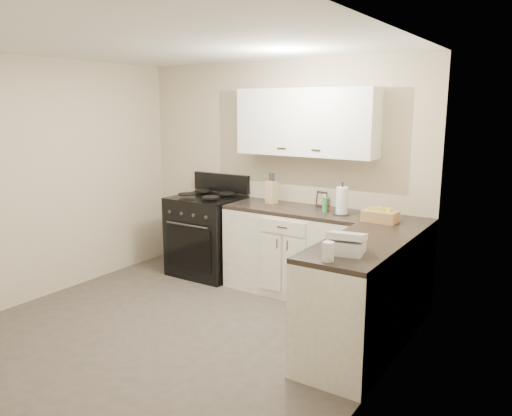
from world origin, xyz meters
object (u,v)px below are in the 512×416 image
Objects in this scene: stove at (207,237)px; countertop_grill at (345,246)px; knife_block at (272,192)px; wicker_basket at (380,216)px; paper_towel at (342,201)px.

countertop_grill is (2.28, -1.22, 0.53)m from stove.
wicker_basket is (1.33, -0.22, -0.07)m from knife_block.
stove is 3.50× the size of paper_towel.
countertop_grill reaches higher than stove.
paper_towel is 1.35m from countertop_grill.
paper_towel reaches higher than countertop_grill.
paper_towel is (1.72, 0.00, 0.62)m from stove.
knife_block is 0.80× the size of wicker_basket.
wicker_basket is at bearing -1.85° from knife_block.
paper_towel is 0.45m from wicker_basket.
wicker_basket reaches higher than countertop_grill.
wicker_basket is at bearing -12.01° from paper_towel.
paper_towel is 0.89× the size of wicker_basket.
paper_towel reaches higher than wicker_basket.
stove is 3.66× the size of countertop_grill.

